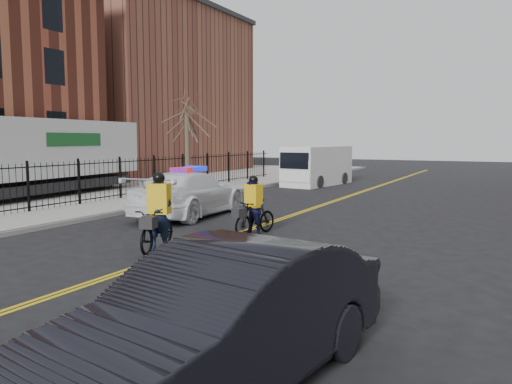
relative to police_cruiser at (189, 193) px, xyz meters
The scene contains 15 objects.
ground 5.51m from the police_cruiser, 51.03° to the right, with size 120.00×120.00×0.00m, color black.
center_line_left 5.11m from the police_cruiser, 48.47° to the left, with size 0.10×60.00×0.01m, color gold.
center_line_right 5.22m from the police_cruiser, 47.14° to the left, with size 0.10×60.00×0.01m, color gold.
sidewalk 5.61m from the police_cruiser, 137.24° to the left, with size 3.00×60.00×0.15m, color gray.
curb 4.64m from the police_cruiser, 124.37° to the left, with size 0.20×60.00×0.15m, color gray.
iron_fence 6.74m from the police_cruiser, 145.94° to the left, with size 0.12×28.00×2.00m, color black, non-canonical shape.
lot_pad 15.08m from the police_cruiser, 165.50° to the left, with size 18.00×60.00×0.02m, color gray.
warehouse_far 28.50m from the police_cruiser, 134.72° to the left, with size 14.00×18.00×14.00m, color brown.
street_tree 7.61m from the police_cruiser, 125.91° to the left, with size 3.20×3.20×4.80m.
police_cruiser is the anchor object (origin of this frame).
dark_sedan 13.44m from the police_cruiser, 53.06° to the right, with size 1.79×5.12×1.69m, color black.
cargo_van 14.32m from the police_cruiser, 91.33° to the left, with size 2.85×6.08×2.45m.
semi_trailer 10.50m from the police_cruiser, behind, with size 3.73×12.73×3.91m.
cyclist_near 5.89m from the police_cruiser, 62.29° to the right, with size 1.32×2.24×2.07m.
cyclist_far 4.51m from the police_cruiser, 29.27° to the right, with size 0.94×1.88×1.83m.
Camera 1 is at (7.58, -11.26, 2.92)m, focal length 35.00 mm.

